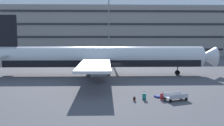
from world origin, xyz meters
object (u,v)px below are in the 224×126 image
(airliner, at_px, (100,58))
(suitcase_silver, at_px, (144,96))
(suitcase_red, at_px, (157,97))
(backpack_black, at_px, (134,99))
(suitcase_orange, at_px, (162,96))
(baggage_cart, at_px, (176,97))

(airliner, bearing_deg, suitcase_silver, -73.23)
(suitcase_silver, relative_size, suitcase_red, 1.11)
(airliner, relative_size, suitcase_red, 49.40)
(suitcase_red, bearing_deg, suitcase_silver, -148.89)
(suitcase_silver, bearing_deg, backpack_black, -158.29)
(airliner, distance_m, suitcase_orange, 19.21)
(airliner, bearing_deg, suitcase_red, -66.92)
(backpack_black, bearing_deg, suitcase_red, 27.49)
(backpack_black, bearing_deg, baggage_cart, 1.70)
(suitcase_silver, bearing_deg, baggage_cart, -5.38)
(suitcase_silver, xyz_separation_m, backpack_black, (-1.18, -0.47, -0.15))
(suitcase_red, relative_size, suitcase_orange, 0.93)
(airliner, xyz_separation_m, suitcase_silver, (5.25, -17.44, -2.81))
(airliner, bearing_deg, suitcase_orange, -67.57)
(suitcase_silver, relative_size, backpack_black, 1.69)
(suitcase_orange, distance_m, backpack_black, 3.20)
(suitcase_orange, xyz_separation_m, baggage_cart, (1.51, -0.20, 0.01))
(baggage_cart, bearing_deg, airliner, 116.24)
(airliner, distance_m, suitcase_silver, 18.43)
(suitcase_red, distance_m, suitcase_orange, 1.24)
(airliner, xyz_separation_m, backpack_black, (4.08, -17.91, -2.96))
(suitcase_orange, bearing_deg, suitcase_silver, 176.26)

